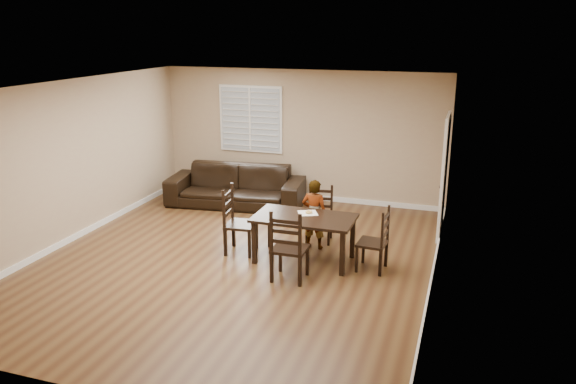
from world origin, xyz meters
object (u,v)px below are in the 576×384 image
(child, at_px, (314,214))
(donut, at_px, (309,212))
(chair_far, at_px, (287,251))
(sofa, at_px, (236,186))
(chair_near, at_px, (320,215))
(dining_table, at_px, (304,222))
(chair_left, at_px, (233,222))
(chair_right, at_px, (380,243))

(child, relative_size, donut, 10.52)
(chair_far, xyz_separation_m, sofa, (-2.14, 3.14, -0.09))
(chair_near, xyz_separation_m, donut, (0.03, -0.81, 0.32))
(dining_table, distance_m, donut, 0.21)
(chair_near, relative_size, chair_far, 0.88)
(chair_near, bearing_deg, donut, -95.25)
(chair_left, xyz_separation_m, child, (1.20, 0.57, 0.09))
(chair_right, bearing_deg, chair_far, -51.27)
(donut, distance_m, sofa, 3.05)
(chair_near, bearing_deg, chair_right, -47.34)
(chair_left, height_order, chair_right, chair_left)
(dining_table, height_order, chair_right, chair_right)
(chair_right, bearing_deg, chair_near, -125.98)
(child, bearing_deg, chair_left, 29.32)
(chair_near, distance_m, chair_far, 1.82)
(child, bearing_deg, donut, 96.50)
(dining_table, bearing_deg, chair_near, 90.90)
(chair_far, bearing_deg, chair_right, -145.72)
(child, bearing_deg, chair_near, -84.26)
(dining_table, height_order, child, child)
(chair_near, height_order, chair_far, chair_far)
(chair_left, bearing_deg, chair_far, -130.58)
(child, height_order, sofa, child)
(chair_near, relative_size, sofa, 0.35)
(chair_far, relative_size, donut, 9.72)
(chair_near, height_order, chair_right, chair_right)
(chair_left, bearing_deg, child, -70.43)
(donut, bearing_deg, chair_near, 92.05)
(chair_far, distance_m, sofa, 3.80)
(dining_table, relative_size, sofa, 0.56)
(donut, bearing_deg, child, 92.45)
(child, distance_m, sofa, 2.77)
(chair_near, height_order, child, child)
(sofa, bearing_deg, chair_left, -74.30)
(chair_far, xyz_separation_m, donut, (0.02, 1.01, 0.26))
(dining_table, relative_size, chair_near, 1.63)
(chair_left, relative_size, sofa, 0.40)
(chair_right, height_order, child, child)
(dining_table, height_order, sofa, sofa)
(chair_near, bearing_deg, chair_far, -97.16)
(chair_far, relative_size, sofa, 0.39)
(chair_near, bearing_deg, child, -95.61)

